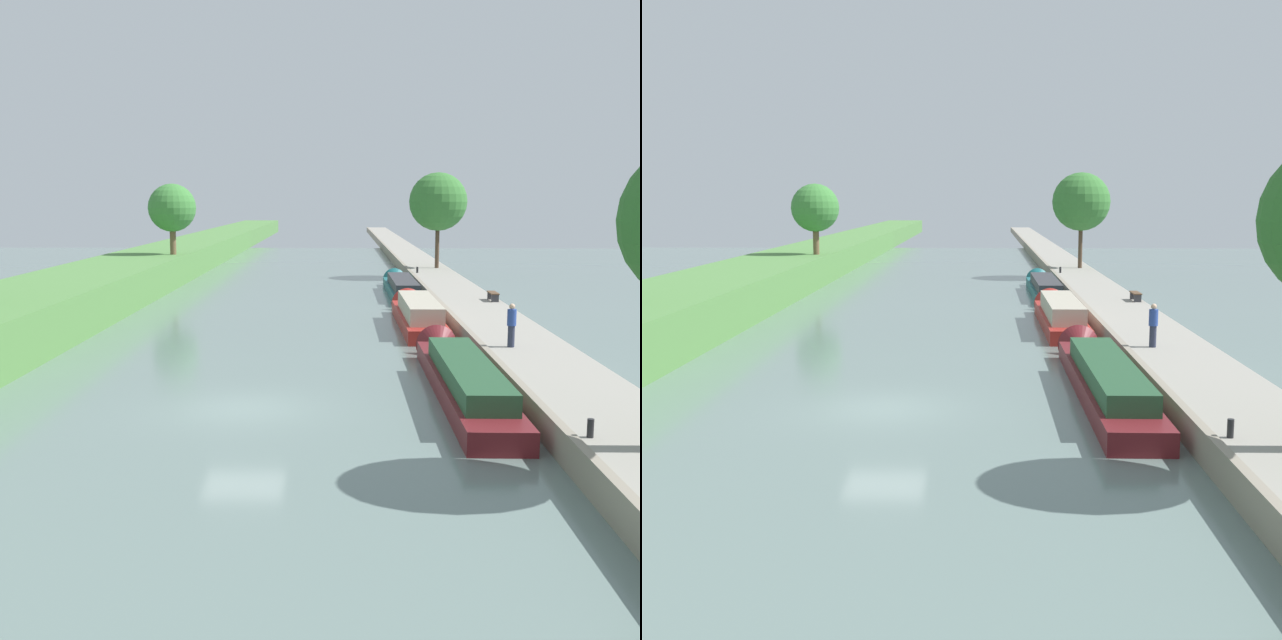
% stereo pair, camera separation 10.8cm
% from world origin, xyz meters
% --- Properties ---
extents(ground_plane, '(160.00, 160.00, 0.00)m').
position_xyz_m(ground_plane, '(0.00, 0.00, 0.00)').
color(ground_plane, slate).
extents(right_towpath, '(3.30, 260.00, 0.84)m').
position_xyz_m(right_towpath, '(10.24, 0.00, 0.42)').
color(right_towpath, gray).
rests_on(right_towpath, ground_plane).
extents(stone_quay, '(0.25, 260.00, 0.89)m').
position_xyz_m(stone_quay, '(8.46, 0.00, 0.44)').
color(stone_quay, gray).
rests_on(stone_quay, ground_plane).
extents(narrowboat_maroon, '(1.80, 13.81, 1.82)m').
position_xyz_m(narrowboat_maroon, '(7.05, 2.36, 0.53)').
color(narrowboat_maroon, maroon).
rests_on(narrowboat_maroon, ground_plane).
extents(narrowboat_red, '(1.93, 11.82, 2.08)m').
position_xyz_m(narrowboat_red, '(6.96, 16.54, 0.60)').
color(narrowboat_red, maroon).
rests_on(narrowboat_red, ground_plane).
extents(narrowboat_teal, '(1.81, 13.73, 1.75)m').
position_xyz_m(narrowboat_teal, '(7.19, 30.19, 0.48)').
color(narrowboat_teal, '#195B60').
rests_on(narrowboat_teal, ground_plane).
extents(tree_rightbank_midnear, '(4.63, 4.63, 7.60)m').
position_xyz_m(tree_rightbank_midnear, '(10.87, 40.72, 6.11)').
color(tree_rightbank_midnear, '#4C3828').
rests_on(tree_rightbank_midnear, right_towpath).
extents(tree_leftbank_upstream, '(3.62, 3.62, 5.33)m').
position_xyz_m(tree_leftbank_upstream, '(-9.64, 36.83, 5.66)').
color(tree_leftbank_upstream, brown).
rests_on(tree_leftbank_upstream, left_grassy_bank).
extents(person_walking, '(0.34, 0.34, 1.66)m').
position_xyz_m(person_walking, '(9.48, 6.08, 1.71)').
color(person_walking, '#282D42').
rests_on(person_walking, right_towpath).
extents(mooring_bollard_near, '(0.16, 0.16, 0.45)m').
position_xyz_m(mooring_bollard_near, '(8.89, -5.53, 1.06)').
color(mooring_bollard_near, black).
rests_on(mooring_bollard_near, right_towpath).
extents(mooring_bollard_far, '(0.16, 0.16, 0.45)m').
position_xyz_m(mooring_bollard_far, '(8.89, 36.40, 1.06)').
color(mooring_bollard_far, black).
rests_on(mooring_bollard_far, right_towpath).
extents(park_bench, '(0.44, 1.50, 0.47)m').
position_xyz_m(park_bench, '(11.44, 19.93, 1.19)').
color(park_bench, '#333338').
rests_on(park_bench, right_towpath).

